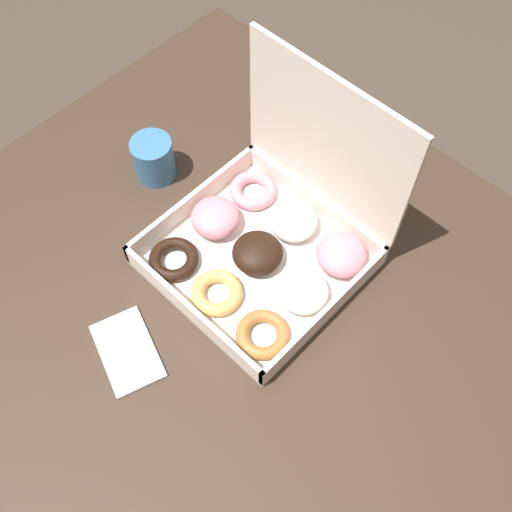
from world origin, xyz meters
name	(u,v)px	position (x,y,z in m)	size (l,w,h in m)	color
ground_plane	(240,414)	(0.00, 0.00, 0.00)	(8.00, 8.00, 0.00)	#42382D
dining_table	(231,313)	(0.00, 0.00, 0.66)	(1.06, 0.98, 0.77)	#38281E
donut_box	(273,236)	(0.00, 0.10, 0.81)	(0.32, 0.31, 0.31)	silver
coffee_mug	(153,158)	(-0.27, 0.08, 0.81)	(0.08, 0.08, 0.08)	teal
paper_napkin	(127,351)	(-0.03, -0.19, 0.77)	(0.15, 0.12, 0.01)	white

